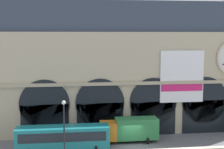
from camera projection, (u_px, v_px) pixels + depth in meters
The scene contains 5 objects.
ground_plane at pixel (134, 148), 41.21m from camera, with size 200.00×200.00×0.00m, color slate.
station_building at pixel (125, 70), 47.37m from camera, with size 38.59×5.08×18.57m.
bus_midwest at pixel (63, 137), 39.51m from camera, with size 11.00×3.25×3.10m.
box_truck_center at pixel (130, 129), 43.32m from camera, with size 7.50×2.91×3.12m.
street_lamp_quayside at pixel (64, 123), 35.96m from camera, with size 0.44×0.44×6.90m.
Camera 1 is at (-7.83, -39.15, 13.92)m, focal length 53.29 mm.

